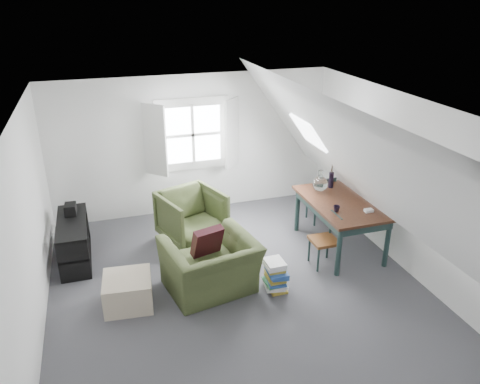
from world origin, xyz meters
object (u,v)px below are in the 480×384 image
object	(u,v)px
ottoman	(128,291)
dining_chair_near	(326,239)
armchair_near	(211,289)
armchair_far	(193,239)
dining_table	(341,207)
media_shelf	(74,244)
magazine_stack	(276,276)
dining_chair_far	(321,198)

from	to	relation	value
ottoman	dining_chair_near	distance (m)	2.91
armchair_near	armchair_far	distance (m)	1.45
armchair_far	dining_table	distance (m)	2.46
armchair_far	dining_chair_near	size ratio (longest dim) A/B	1.15
media_shelf	ottoman	bearing A→B (deg)	-66.15
armchair_near	dining_chair_near	world-z (taller)	dining_chair_near
armchair_far	armchair_near	bearing A→B (deg)	-111.76
ottoman	magazine_stack	world-z (taller)	magazine_stack
ottoman	dining_table	bearing A→B (deg)	8.75
ottoman	dining_chair_near	world-z (taller)	dining_chair_near
armchair_far	ottoman	distance (m)	1.87
dining_table	magazine_stack	xyz separation A→B (m)	(-1.38, -0.78, -0.48)
media_shelf	armchair_far	bearing A→B (deg)	0.81
armchair_near	ottoman	xyz separation A→B (m)	(-1.11, 0.01, 0.20)
dining_chair_near	media_shelf	distance (m)	3.77
dining_table	media_shelf	distance (m)	4.10
dining_chair_far	magazine_stack	xyz separation A→B (m)	(-1.52, -1.69, -0.24)
dining_chair_far	dining_chair_near	size ratio (longest dim) A/B	1.08
media_shelf	dining_table	bearing A→B (deg)	-14.16
dining_table	magazine_stack	world-z (taller)	dining_table
media_shelf	magazine_stack	xyz separation A→B (m)	(2.62, -1.60, -0.07)
media_shelf	dining_chair_near	bearing A→B (deg)	-21.48
dining_chair_near	magazine_stack	size ratio (longest dim) A/B	1.86
ottoman	magazine_stack	distance (m)	1.97
ottoman	magazine_stack	bearing A→B (deg)	-7.71
magazine_stack	armchair_far	bearing A→B (deg)	114.82
dining_chair_far	dining_chair_near	xyz separation A→B (m)	(-0.57, -1.31, -0.03)
dining_table	ottoman	bearing A→B (deg)	-166.95
dining_chair_near	media_shelf	xyz separation A→B (m)	(-3.56, 1.22, -0.13)
armchair_near	ottoman	size ratio (longest dim) A/B	1.92
armchair_far	dining_chair_far	xyz separation A→B (m)	(2.30, -0.02, 0.45)
dining_chair_far	armchair_near	bearing A→B (deg)	27.07
ottoman	dining_table	xyz separation A→B (m)	(3.33, 0.51, 0.50)
armchair_far	media_shelf	distance (m)	1.85
armchair_far	dining_chair_far	size ratio (longest dim) A/B	1.07
armchair_near	dining_chair_far	xyz separation A→B (m)	(2.36, 1.43, 0.45)
armchair_far	dining_chair_far	distance (m)	2.35
armchair_near	media_shelf	size ratio (longest dim) A/B	0.92
ottoman	dining_chair_far	bearing A→B (deg)	22.32
armchair_near	magazine_stack	world-z (taller)	magazine_stack
armchair_near	ottoman	bearing A→B (deg)	-11.27
dining_table	dining_chair_near	world-z (taller)	dining_chair_near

